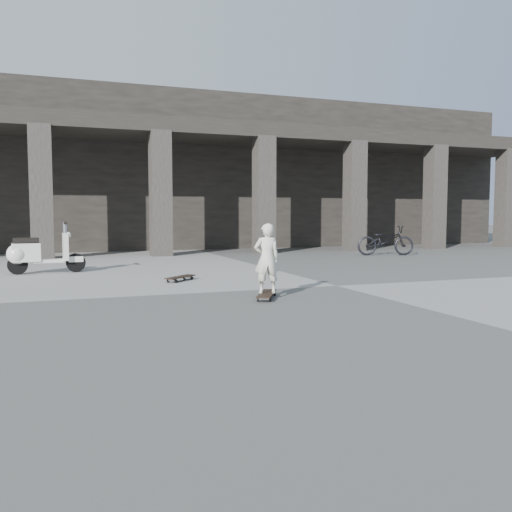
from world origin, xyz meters
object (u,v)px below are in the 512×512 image
object	(u,v)px
child	(267,258)
scooter	(33,253)
longboard	(267,294)
skateboard_spare	(180,277)
bicycle	(385,241)

from	to	relation	value
child	scooter	xyz separation A→B (m)	(-3.66, 5.17, -0.18)
longboard	scooter	size ratio (longest dim) A/B	0.53
skateboard_spare	scooter	distance (m)	3.78
skateboard_spare	scooter	size ratio (longest dim) A/B	0.43
child	skateboard_spare	bearing A→B (deg)	-61.90
skateboard_spare	bicycle	size ratio (longest dim) A/B	0.40
skateboard_spare	child	world-z (taller)	child
bicycle	scooter	bearing A→B (deg)	118.27
longboard	skateboard_spare	size ratio (longest dim) A/B	1.23
child	scooter	distance (m)	6.34
scooter	bicycle	xyz separation A→B (m)	(10.61, 1.96, 0.02)
scooter	child	bearing A→B (deg)	-58.76
longboard	child	size ratio (longest dim) A/B	0.81
skateboard_spare	bicycle	bearing A→B (deg)	-14.01
bicycle	child	bearing A→B (deg)	153.55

